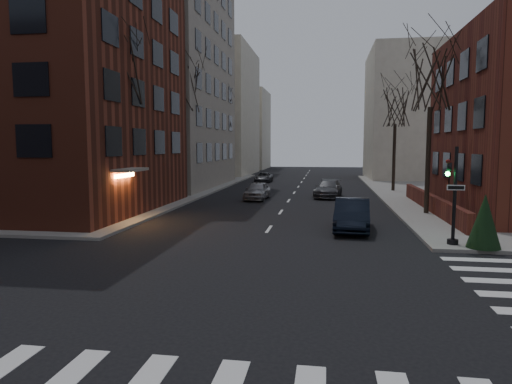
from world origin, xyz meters
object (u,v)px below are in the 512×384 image
at_px(car_lane_gray, 328,189).
at_px(tree_left_b, 184,87).
at_px(parked_sedan, 352,215).
at_px(car_lane_silver, 257,191).
at_px(tree_left_a, 117,68).
at_px(tree_right_b, 396,107).
at_px(streetlamp_far, 232,145).
at_px(evergreen_shrub, 484,221).
at_px(sandwich_board, 478,238).
at_px(traffic_signal, 453,202).
at_px(tree_left_c, 222,111).
at_px(tree_right_a, 431,80).
at_px(streetlamp_near, 176,145).
at_px(car_lane_far, 264,177).

bearing_deg(car_lane_gray, tree_left_b, -168.94).
bearing_deg(parked_sedan, car_lane_silver, 122.26).
height_order(tree_left_a, tree_right_b, tree_left_a).
relative_size(streetlamp_far, evergreen_shrub, 2.92).
height_order(tree_left_b, sandwich_board, tree_left_b).
distance_m(traffic_signal, streetlamp_far, 36.81).
bearing_deg(tree_left_a, tree_left_c, 90.00).
bearing_deg(tree_left_a, car_lane_silver, 58.63).
bearing_deg(tree_right_a, car_lane_gray, 123.44).
relative_size(tree_right_b, evergreen_shrub, 4.27).
bearing_deg(streetlamp_near, traffic_signal, -38.87).
bearing_deg(tree_right_b, tree_left_c, 155.56).
height_order(tree_left_b, streetlamp_far, tree_left_b).
relative_size(tree_left_b, car_lane_silver, 2.64).
bearing_deg(tree_left_a, traffic_signal, -16.65).
bearing_deg(traffic_signal, tree_left_b, 134.54).
bearing_deg(tree_left_c, car_lane_far, 18.15).
bearing_deg(streetlamp_near, tree_left_b, 98.53).
relative_size(tree_right_a, evergreen_shrub, 4.52).
xyz_separation_m(tree_left_a, tree_left_c, (0.00, 26.00, -0.44)).
xyz_separation_m(traffic_signal, car_lane_silver, (-10.42, 15.37, -1.21)).
height_order(car_lane_gray, evergreen_shrub, evergreen_shrub).
distance_m(car_lane_far, sandwich_board, 35.49).
height_order(traffic_signal, tree_left_a, tree_left_a).
bearing_deg(streetlamp_near, sandwich_board, -38.41).
relative_size(traffic_signal, car_lane_far, 1.00).
distance_m(tree_left_c, tree_right_a, 28.17).
height_order(tree_left_b, tree_left_c, tree_left_b).
bearing_deg(streetlamp_far, sandwich_board, -63.06).
height_order(traffic_signal, streetlamp_near, streetlamp_near).
bearing_deg(evergreen_shrub, tree_left_a, 162.85).
xyz_separation_m(traffic_signal, parked_sedan, (-3.83, 3.33, -1.13)).
bearing_deg(car_lane_silver, tree_right_b, 36.68).
relative_size(tree_left_a, streetlamp_near, 1.63).
bearing_deg(parked_sedan, tree_left_b, 136.93).
relative_size(tree_left_c, sandwich_board, 12.07).
relative_size(tree_left_a, evergreen_shrub, 4.77).
xyz_separation_m(tree_left_b, car_lane_silver, (6.32, -1.63, -8.22)).
distance_m(tree_left_b, tree_right_b, 18.64).
xyz_separation_m(streetlamp_near, car_lane_gray, (11.19, 4.80, -3.54)).
xyz_separation_m(tree_right_b, parked_sedan, (-4.69, -19.68, -6.80)).
distance_m(tree_right_a, parked_sedan, 10.33).
bearing_deg(streetlamp_near, car_lane_silver, 22.47).
height_order(tree_left_c, streetlamp_far, tree_left_c).
height_order(tree_left_a, tree_right_a, tree_left_a).
bearing_deg(tree_left_c, parked_sedan, -65.00).
distance_m(traffic_signal, car_lane_silver, 18.61).
bearing_deg(streetlamp_near, tree_right_a, -13.24).
height_order(traffic_signal, car_lane_far, traffic_signal).
bearing_deg(tree_left_c, traffic_signal, -61.64).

